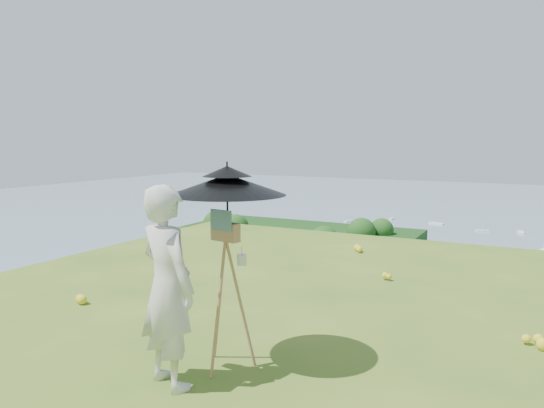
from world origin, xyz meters
The scene contains 11 objects.
ground centered at (0.00, 0.00, 0.00)m, with size 14.00×14.00×0.00m, color #426C1E.
bay_water centered at (0.00, 240.00, -34.00)m, with size 700.00×700.00×0.00m, color #7798AA.
peninsula centered at (-75.00, 155.00, -29.00)m, with size 90.00×60.00×12.00m, color #0E350F, non-canonical shape.
slope_trees centered at (0.00, 35.00, -15.00)m, with size 110.00×50.00×6.00m, color #204815, non-canonical shape.
harbor_town centered at (0.00, 75.00, -29.50)m, with size 110.00×22.00×5.00m, color silver, non-canonical shape.
moored_boats centered at (-12.50, 161.00, -33.65)m, with size 140.00×140.00×0.70m, color white, non-canonical shape.
wildflowers centered at (0.00, 0.25, 0.06)m, with size 10.00×10.50×0.12m, color yellow, non-canonical shape.
painter centered at (-1.94, -1.06, 0.91)m, with size 0.66×0.43×1.81m, color silver.
field_easel centered at (-1.69, -0.51, 0.77)m, with size 0.59×0.59×1.55m, color olive, non-canonical shape.
sun_umbrella centered at (-1.68, -0.48, 1.63)m, with size 1.11×1.11×0.72m, color black, non-canonical shape.
painter_cap centered at (-1.94, -1.06, 1.76)m, with size 0.18×0.21×0.10m, color #CF7273, non-canonical shape.
Camera 1 is at (0.99, -4.66, 2.21)m, focal length 35.00 mm.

